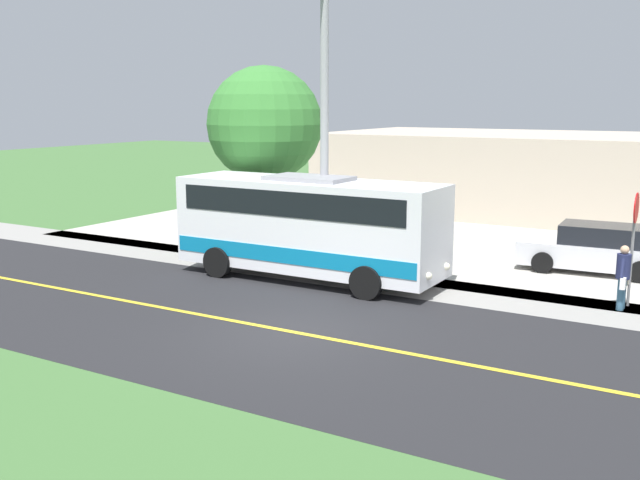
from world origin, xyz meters
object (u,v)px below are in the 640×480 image
object	(u,v)px
stop_sign	(634,229)
pedestrian_with_bags	(623,275)
tree_curbside	(264,125)
shuttle_bus_front	(309,223)
parked_car_near	(597,249)
commercial_building	(527,172)
street_light_pole	(322,122)

from	to	relation	value
stop_sign	pedestrian_with_bags	bearing A→B (deg)	-16.34
tree_curbside	pedestrian_with_bags	bearing A→B (deg)	81.78
shuttle_bus_front	tree_curbside	world-z (taller)	tree_curbside
pedestrian_with_bags	parked_car_near	xyz separation A→B (m)	(-3.97, -1.30, -0.17)
parked_car_near	stop_sign	bearing A→B (deg)	21.77
commercial_building	pedestrian_with_bags	bearing A→B (deg)	22.73
parked_car_near	tree_curbside	world-z (taller)	tree_curbside
stop_sign	tree_curbside	world-z (taller)	tree_curbside
commercial_building	stop_sign	bearing A→B (deg)	23.66
pedestrian_with_bags	tree_curbside	distance (m)	12.46
stop_sign	tree_curbside	xyz separation A→B (m)	(-1.30, -11.98, 2.35)
stop_sign	commercial_building	xyz separation A→B (m)	(-15.30, -6.70, -0.16)
pedestrian_with_bags	stop_sign	distance (m)	1.18
shuttle_bus_front	commercial_building	distance (m)	17.02
shuttle_bus_front	parked_car_near	world-z (taller)	shuttle_bus_front
pedestrian_with_bags	stop_sign	bearing A→B (deg)	163.66
street_light_pole	tree_curbside	size ratio (longest dim) A/B	1.31
pedestrian_with_bags	commercial_building	distance (m)	17.06
shuttle_bus_front	stop_sign	distance (m)	8.59
stop_sign	tree_curbside	bearing A→B (deg)	-96.20
street_light_pole	tree_curbside	world-z (taller)	street_light_pole
shuttle_bus_front	tree_curbside	xyz separation A→B (m)	(-2.93, -3.54, 2.66)
pedestrian_with_bags	street_light_pole	xyz separation A→B (m)	(0.81, -8.12, 3.65)
parked_car_near	shuttle_bus_front	bearing A→B (deg)	-53.49
shuttle_bus_front	parked_car_near	size ratio (longest dim) A/B	1.77
pedestrian_with_bags	tree_curbside	xyz separation A→B (m)	(-1.71, -11.85, 3.45)
tree_curbside	commercial_building	distance (m)	15.17
shuttle_bus_front	pedestrian_with_bags	xyz separation A→B (m)	(-1.22, 8.31, -0.79)
stop_sign	street_light_pole	size ratio (longest dim) A/B	0.35
pedestrian_with_bags	stop_sign	world-z (taller)	stop_sign
shuttle_bus_front	street_light_pole	xyz separation A→B (m)	(-0.41, 0.19, 2.86)
parked_car_near	tree_curbside	distance (m)	11.39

